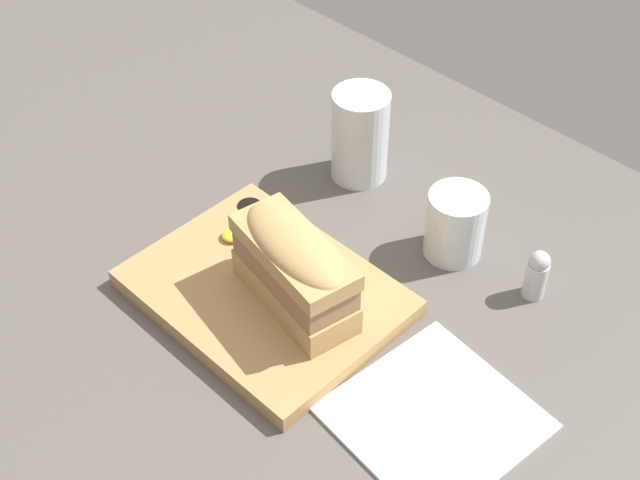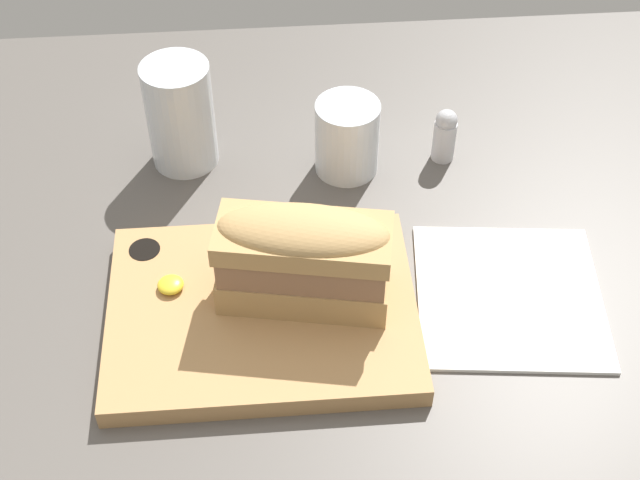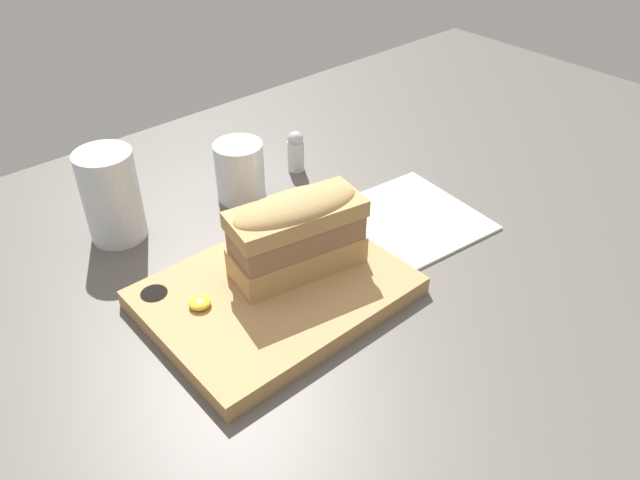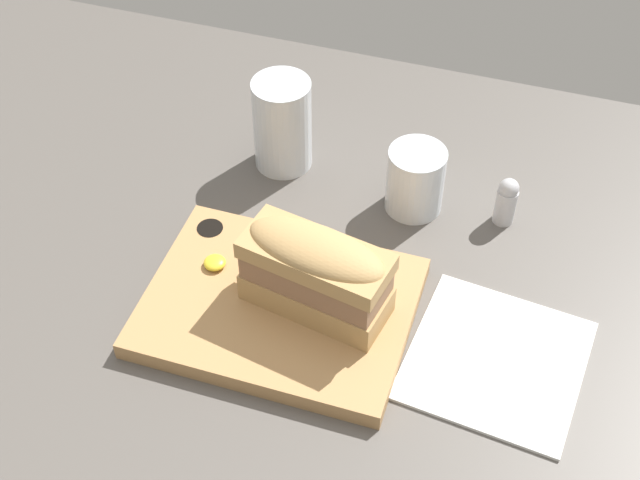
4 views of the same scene
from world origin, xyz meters
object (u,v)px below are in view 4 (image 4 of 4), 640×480
Objects in this scene: water_glass at (283,129)px; serving_board at (278,306)px; sandwich at (317,269)px; napkin at (495,363)px; salt_shaker at (506,200)px; wine_glass at (415,182)px.

serving_board is at bearing -72.00° from water_glass.
sandwich is 20.93cm from napkin.
napkin is (31.33, -23.21, -5.09)cm from water_glass.
napkin is 21.59cm from salt_shaker.
serving_board is 1.74× the size of sandwich.
sandwich reaches higher than salt_shaker.
napkin is at bearing 0.87° from serving_board.
napkin is at bearing -82.32° from salt_shaker.
serving_board is 2.33× the size of water_glass.
water_glass is at bearing 108.00° from serving_board.
serving_board is 30.03cm from salt_shaker.
napkin is at bearing -56.08° from wine_glass.
salt_shaker is at bearing 97.68° from napkin.
wine_glass is 0.43× the size of napkin.
sandwich is 2.55× the size of salt_shaker.
sandwich is 26.86cm from salt_shaker.
water_glass is 0.62× the size of napkin.
wine_glass is (17.64, -2.85, -1.39)cm from water_glass.
serving_board is 23.17cm from wine_glass.
salt_shaker is (-2.86, 21.18, 3.07)cm from napkin.
wine_glass is 24.80cm from napkin.
water_glass is at bearing 143.47° from napkin.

